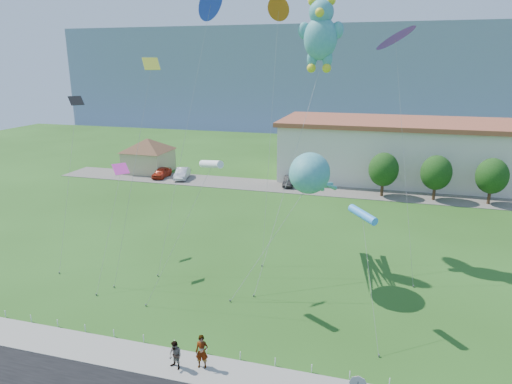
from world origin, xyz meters
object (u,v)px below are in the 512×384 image
at_px(parked_car_red, 162,172).
at_px(teddy_bear_kite, 321,33).
at_px(warehouse, 510,155).
at_px(pedestrian_left, 202,352).
at_px(parked_car_silver, 182,173).
at_px(octopus_kite, 312,178).
at_px(parked_car_black, 289,181).
at_px(pavilion, 148,152).
at_px(pedestrian_right, 175,355).

relative_size(parked_car_red, teddy_bear_kite, 0.20).
xyz_separation_m(warehouse, teddy_bear_kite, (-21.68, -28.01, 14.06)).
bearing_deg(teddy_bear_kite, parked_car_red, 142.30).
xyz_separation_m(pedestrian_left, parked_car_silver, (-18.56, 37.80, -0.25)).
bearing_deg(warehouse, octopus_kite, -121.91).
bearing_deg(parked_car_black, octopus_kite, -80.47).
xyz_separation_m(pavilion, parked_car_silver, (6.70, -2.79, -2.22)).
relative_size(pavilion, parked_car_red, 2.23).
bearing_deg(parked_car_silver, octopus_kite, -61.26).
distance_m(warehouse, pedestrian_right, 53.92).
distance_m(parked_car_silver, octopus_kite, 34.22).
bearing_deg(teddy_bear_kite, pedestrian_left, -99.34).
xyz_separation_m(parked_car_red, parked_car_black, (18.45, 0.42, -0.07)).
distance_m(pavilion, octopus_kite, 40.43).
bearing_deg(warehouse, pavilion, -173.16).
xyz_separation_m(pedestrian_left, parked_car_red, (-21.70, 37.72, -0.29)).
height_order(parked_car_black, teddy_bear_kite, teddy_bear_kite).
distance_m(warehouse, parked_car_black, 29.43).
distance_m(parked_car_red, parked_car_silver, 3.13).
bearing_deg(pavilion, octopus_kite, -43.96).
bearing_deg(parked_car_red, parked_car_black, -0.77).
relative_size(parked_car_black, octopus_kite, 0.36).
bearing_deg(parked_car_black, pedestrian_left, -90.76).
height_order(pedestrian_right, octopus_kite, octopus_kite).
bearing_deg(pedestrian_right, pedestrian_left, 40.66).
xyz_separation_m(pavilion, octopus_kite, (28.91, -27.87, 4.75)).
xyz_separation_m(parked_car_red, teddy_bear_kite, (24.75, -19.13, 17.42)).
bearing_deg(teddy_bear_kite, pavilion, 142.15).
bearing_deg(pedestrian_left, parked_car_black, 84.49).
relative_size(pavilion, parked_car_black, 2.40).
distance_m(pavilion, teddy_bear_kite, 38.94).
distance_m(pavilion, parked_car_silver, 7.59).
height_order(parked_car_red, teddy_bear_kite, teddy_bear_kite).
height_order(parked_car_black, octopus_kite, octopus_kite).
xyz_separation_m(pedestrian_right, teddy_bear_kite, (4.38, 19.09, 17.28)).
bearing_deg(warehouse, parked_car_silver, -168.52).
xyz_separation_m(pavilion, warehouse, (50.00, 6.00, 1.10)).
xyz_separation_m(pedestrian_right, parked_car_silver, (-17.24, 38.30, -0.10)).
relative_size(warehouse, parked_car_black, 15.89).
xyz_separation_m(pedestrian_left, octopus_kite, (3.64, 12.72, 6.72)).
height_order(pedestrian_right, teddy_bear_kite, teddy_bear_kite).
bearing_deg(teddy_bear_kite, warehouse, 52.26).
bearing_deg(teddy_bear_kite, parked_car_silver, 138.37).
xyz_separation_m(warehouse, parked_car_black, (-27.98, -8.46, -3.43)).
xyz_separation_m(parked_car_red, octopus_kite, (25.34, -25.00, 7.01)).
distance_m(pedestrian_left, octopus_kite, 14.84).
height_order(pedestrian_right, parked_car_silver, pedestrian_right).
distance_m(pedestrian_left, parked_car_silver, 42.12).
relative_size(pavilion, octopus_kite, 0.86).
distance_m(parked_car_red, teddy_bear_kite, 35.81).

